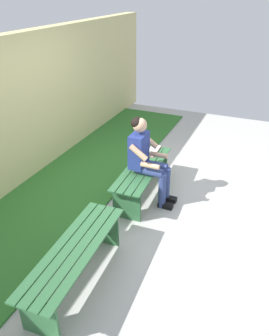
{
  "coord_description": "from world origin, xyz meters",
  "views": [
    {
      "loc": [
        4.06,
        1.6,
        2.86
      ],
      "look_at": [
        0.66,
        0.15,
        0.83
      ],
      "focal_mm": 35.91,
      "sensor_mm": 36.0,
      "label": 1
    }
  ],
  "objects": [
    {
      "name": "ground_plane",
      "position": [
        0.95,
        1.0,
        -0.02
      ],
      "size": [
        10.0,
        7.0,
        0.04
      ],
      "primitive_type": "cube",
      "color": "#B2B2AD"
    },
    {
      "name": "grass_strip",
      "position": [
        0.95,
        -1.29,
        0.01
      ],
      "size": [
        9.0,
        1.84,
        0.03
      ],
      "primitive_type": "cube",
      "color": "#2D6B28",
      "rests_on": "ground"
    },
    {
      "name": "brick_wall",
      "position": [
        0.5,
        -2.01,
        1.13
      ],
      "size": [
        9.5,
        0.24,
        2.25
      ],
      "primitive_type": "cube",
      "color": "#D1C684",
      "rests_on": "ground"
    },
    {
      "name": "bench_near",
      "position": [
        0.0,
        0.0,
        0.36
      ],
      "size": [
        1.57,
        0.52,
        0.48
      ],
      "rotation": [
        0.0,
        0.0,
        0.05
      ],
      "color": "#2D6038",
      "rests_on": "ground"
    },
    {
      "name": "bench_far",
      "position": [
        1.89,
        0.0,
        0.36
      ],
      "size": [
        1.62,
        0.52,
        0.48
      ],
      "rotation": [
        0.0,
        0.0,
        0.05
      ],
      "color": "#2D6038",
      "rests_on": "ground"
    },
    {
      "name": "person_seated",
      "position": [
        0.11,
        0.1,
        0.71
      ],
      "size": [
        0.5,
        0.69,
        1.28
      ],
      "color": "navy",
      "rests_on": "ground"
    },
    {
      "name": "apple",
      "position": [
        -0.4,
        -0.1,
        0.52
      ],
      "size": [
        0.07,
        0.07,
        0.07
      ],
      "primitive_type": "sphere",
      "color": "gold",
      "rests_on": "bench_near"
    },
    {
      "name": "book_open",
      "position": [
        -0.56,
        -0.04,
        0.49
      ],
      "size": [
        0.42,
        0.18,
        0.02
      ],
      "rotation": [
        0.0,
        0.0,
        0.05
      ],
      "color": "white",
      "rests_on": "bench_near"
    }
  ]
}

